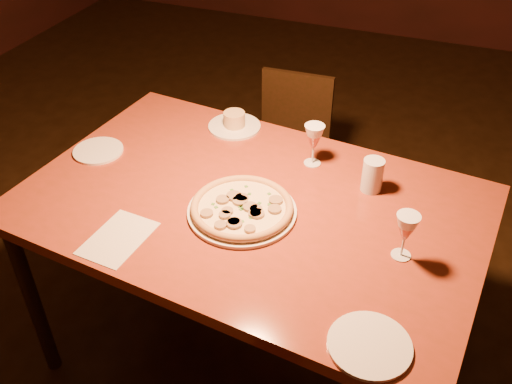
% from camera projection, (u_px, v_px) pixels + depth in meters
% --- Properties ---
extents(floor, '(7.00, 7.00, 0.00)m').
position_uv_depth(floor, '(242.00, 295.00, 2.73)').
color(floor, '#301E10').
rests_on(floor, ground).
extents(dining_table, '(1.66, 1.17, 0.84)m').
position_uv_depth(dining_table, '(250.00, 218.00, 2.00)').
color(dining_table, maroon).
rests_on(dining_table, floor).
extents(chair_far, '(0.39, 0.39, 0.78)m').
position_uv_depth(chair_far, '(290.00, 142.00, 3.00)').
color(chair_far, black).
rests_on(chair_far, floor).
extents(pizza_plate, '(0.37, 0.37, 0.04)m').
position_uv_depth(pizza_plate, '(242.00, 208.00, 1.89)').
color(pizza_plate, silver).
rests_on(pizza_plate, dining_table).
extents(ramekin_saucer, '(0.22, 0.22, 0.07)m').
position_uv_depth(ramekin_saucer, '(234.00, 123.00, 2.33)').
color(ramekin_saucer, silver).
rests_on(ramekin_saucer, dining_table).
extents(wine_glass_far, '(0.07, 0.07, 0.16)m').
position_uv_depth(wine_glass_far, '(314.00, 145.00, 2.09)').
color(wine_glass_far, '#C15D50').
rests_on(wine_glass_far, dining_table).
extents(wine_glass_right, '(0.07, 0.07, 0.16)m').
position_uv_depth(wine_glass_right, '(405.00, 236.00, 1.69)').
color(wine_glass_right, '#C15D50').
rests_on(wine_glass_right, dining_table).
extents(water_tumbler, '(0.07, 0.07, 0.12)m').
position_uv_depth(water_tumbler, '(372.00, 175.00, 1.97)').
color(water_tumbler, silver).
rests_on(water_tumbler, dining_table).
extents(side_plate_left, '(0.19, 0.19, 0.01)m').
position_uv_depth(side_plate_left, '(98.00, 151.00, 2.20)').
color(side_plate_left, silver).
rests_on(side_plate_left, dining_table).
extents(side_plate_near, '(0.22, 0.22, 0.01)m').
position_uv_depth(side_plate_near, '(370.00, 345.00, 1.47)').
color(side_plate_near, silver).
rests_on(side_plate_near, dining_table).
extents(menu_card, '(0.18, 0.25, 0.00)m').
position_uv_depth(menu_card, '(118.00, 238.00, 1.80)').
color(menu_card, beige).
rests_on(menu_card, dining_table).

